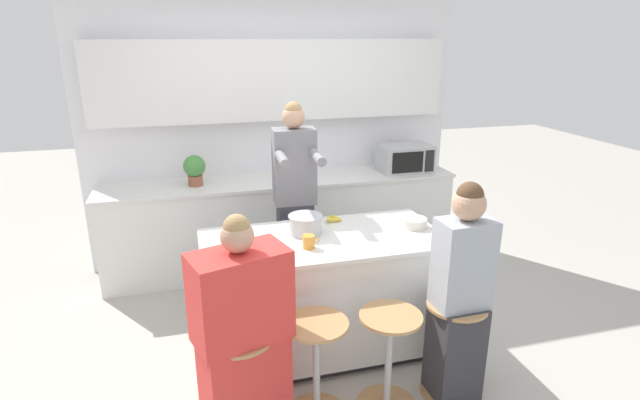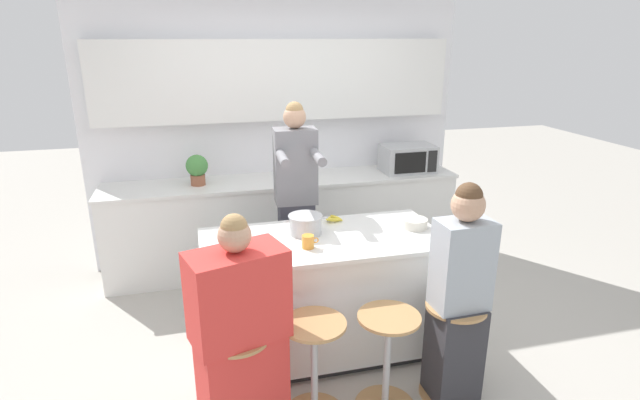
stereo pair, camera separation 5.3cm
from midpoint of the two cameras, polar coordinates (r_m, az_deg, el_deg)
The scene contains 17 objects.
ground_plane at distance 3.91m, azimuth -0.08°, elevation -16.54°, with size 16.00×16.00×0.00m, color #B2ADA3.
wall_back at distance 5.00m, azimuth -5.53°, elevation 10.29°, with size 3.70×0.22×2.70m.
back_counter at distance 5.00m, azimuth -4.59°, elevation -2.60°, with size 3.43×0.60×0.91m.
kitchen_island at distance 3.67m, azimuth -0.09°, elevation -10.72°, with size 1.68×0.80×0.90m.
bar_stool_leftmost at distance 3.06m, azimuth -9.49°, elevation -19.70°, with size 0.38×0.38×0.66m.
bar_stool_center_left at distance 3.13m, azimuth -0.92°, elevation -18.38°, with size 0.38×0.38×0.66m.
bar_stool_center_right at distance 3.22m, azimuth 7.39°, elevation -17.39°, with size 0.38×0.38×0.66m.
bar_stool_rightmost at distance 3.40m, azimuth 14.57°, elevation -15.70°, with size 0.38×0.38×0.66m.
person_cooking at distance 4.09m, azimuth -3.24°, elevation -1.03°, with size 0.36×0.57×1.75m.
person_wrapped_blanket at distance 2.88m, azimuth -9.33°, elevation -15.49°, with size 0.57×0.42×1.38m.
person_seated_near at distance 3.23m, azimuth 15.18°, elevation -11.16°, with size 0.33×0.27×1.45m.
cooking_pot at distance 3.52m, azimuth -2.10°, elevation -2.81°, with size 0.33×0.24×0.14m.
fruit_bowl at distance 3.71m, azimuth 10.32°, elevation -2.57°, with size 0.18×0.18×0.07m.
coffee_cup_near at distance 3.30m, azimuth -1.75°, elevation -4.79°, with size 0.11×0.08×0.09m.
banana_bunch at distance 3.76m, azimuth 1.04°, elevation -2.16°, with size 0.15×0.11×0.05m.
microwave at distance 5.16m, azimuth 9.38°, elevation 4.74°, with size 0.52×0.35×0.27m.
potted_plant at distance 4.74m, azimuth -14.46°, elevation 3.49°, with size 0.20×0.20×0.29m.
Camera 1 is at (-0.86, -3.09, 2.24)m, focal length 28.00 mm.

